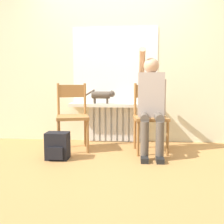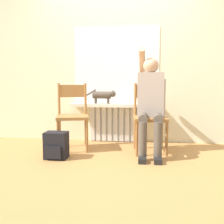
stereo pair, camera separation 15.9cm
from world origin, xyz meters
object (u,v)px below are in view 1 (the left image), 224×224
chair_left (72,115)px  chair_right (150,116)px  cat (103,95)px  person (151,100)px  backpack (57,146)px

chair_left → chair_right: 1.07m
chair_left → cat: 0.63m
person → cat: person is taller
cat → backpack: cat is taller
cat → chair_left: bearing=-130.4°
person → cat: (-0.70, 0.54, 0.04)m
chair_right → cat: 0.86m
person → backpack: size_ratio=4.21×
person → backpack: person is taller
chair_right → backpack: size_ratio=2.80×
chair_right → cat: (-0.70, 0.43, 0.26)m
chair_right → backpack: (-1.14, -0.48, -0.32)m
chair_right → person: person is taller
person → backpack: 1.32m
chair_left → cat: bearing=34.1°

